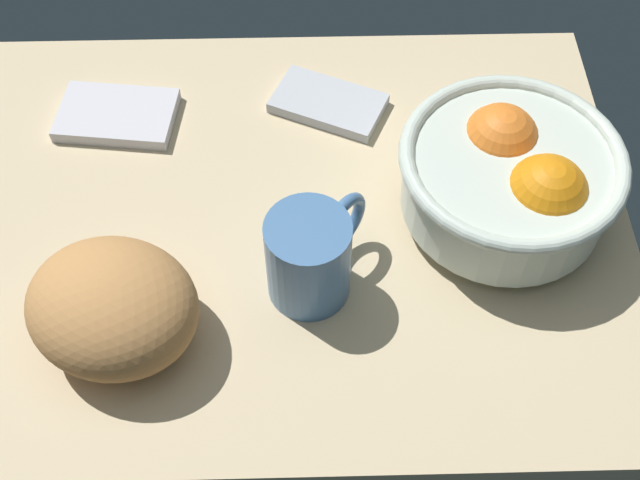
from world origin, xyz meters
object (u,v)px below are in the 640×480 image
(napkin_folded, at_px, (117,115))
(mug, at_px, (311,256))
(fruit_bowl, at_px, (511,174))
(napkin_spare, at_px, (328,103))
(bread_loaf, at_px, (113,307))

(napkin_folded, relative_size, mug, 1.18)
(fruit_bowl, relative_size, mug, 2.02)
(fruit_bowl, distance_m, napkin_spare, 0.24)
(napkin_spare, bearing_deg, mug, -95.62)
(napkin_folded, height_order, mug, mug)
(napkin_folded, bearing_deg, bread_loaf, -82.21)
(napkin_spare, bearing_deg, bread_loaf, -124.96)
(napkin_folded, bearing_deg, fruit_bowl, -18.49)
(fruit_bowl, bearing_deg, napkin_spare, 138.98)
(fruit_bowl, xyz_separation_m, mug, (-0.20, -0.09, -0.01))
(bread_loaf, height_order, mug, same)
(fruit_bowl, relative_size, napkin_spare, 1.80)
(bread_loaf, distance_m, mug, 0.19)
(napkin_folded, distance_m, mug, 0.32)
(bread_loaf, bearing_deg, mug, 15.85)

